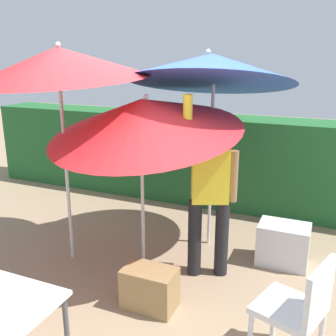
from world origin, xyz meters
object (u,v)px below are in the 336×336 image
(umbrella_orange, at_px, (59,64))
(crate_cardboard, at_px, (150,288))
(chair_plastic, at_px, (299,307))
(person_vendor, at_px, (210,190))
(cooler_box, at_px, (283,244))
(umbrella_yellow, at_px, (211,69))
(umbrella_rainbow, at_px, (144,116))

(umbrella_orange, bearing_deg, crate_cardboard, -21.31)
(umbrella_orange, bearing_deg, chair_plastic, -15.48)
(umbrella_orange, height_order, person_vendor, umbrella_orange)
(person_vendor, xyz_separation_m, cooler_box, (0.70, 0.53, -0.70))
(umbrella_yellow, bearing_deg, crate_cardboard, -93.25)
(umbrella_orange, xyz_separation_m, person_vendor, (1.51, 0.29, -1.21))
(umbrella_yellow, relative_size, person_vendor, 1.31)
(chair_plastic, bearing_deg, umbrella_rainbow, 151.53)
(umbrella_rainbow, bearing_deg, cooler_box, 23.51)
(crate_cardboard, bearing_deg, umbrella_rainbow, 118.92)
(person_vendor, bearing_deg, umbrella_rainbow, -173.82)
(umbrella_orange, height_order, umbrella_yellow, umbrella_yellow)
(umbrella_rainbow, height_order, cooler_box, umbrella_rainbow)
(umbrella_rainbow, xyz_separation_m, cooler_box, (1.39, 0.60, -1.42))
(umbrella_orange, relative_size, crate_cardboard, 4.99)
(umbrella_orange, bearing_deg, umbrella_yellow, 36.57)
(person_vendor, bearing_deg, umbrella_yellow, 109.03)
(chair_plastic, bearing_deg, umbrella_yellow, 126.33)
(umbrella_rainbow, height_order, person_vendor, umbrella_rainbow)
(cooler_box, xyz_separation_m, crate_cardboard, (-1.01, -1.28, -0.04))
(umbrella_orange, height_order, chair_plastic, umbrella_orange)
(umbrella_yellow, distance_m, chair_plastic, 2.58)
(umbrella_rainbow, height_order, chair_plastic, umbrella_rainbow)
(umbrella_rainbow, height_order, umbrella_yellow, umbrella_yellow)
(chair_plastic, xyz_separation_m, cooler_box, (-0.28, 1.50, -0.28))
(umbrella_orange, distance_m, umbrella_yellow, 1.60)
(cooler_box, bearing_deg, umbrella_rainbow, -156.49)
(chair_plastic, relative_size, crate_cardboard, 1.86)
(cooler_box, relative_size, crate_cardboard, 1.13)
(umbrella_rainbow, bearing_deg, umbrella_yellow, 58.24)
(chair_plastic, xyz_separation_m, crate_cardboard, (-1.29, 0.22, -0.32))
(umbrella_rainbow, distance_m, crate_cardboard, 1.65)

